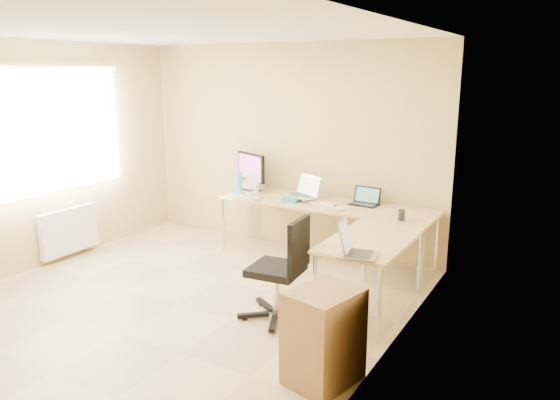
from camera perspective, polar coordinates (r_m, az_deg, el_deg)
The scene contains 25 objects.
floor at distance 5.49m, azimuth -10.97°, elevation -10.84°, with size 4.50×4.50×0.00m, color tan.
ceiling at distance 5.03m, azimuth -12.36°, elevation 17.29°, with size 4.50×4.50×0.00m, color white.
wall_back at distance 6.92m, azimuth 0.83°, elevation 5.69°, with size 4.50×4.50×0.00m, color tan.
wall_left at distance 6.67m, azimuth -25.30°, elevation 4.10°, with size 4.50×4.50×0.00m, color tan.
wall_right at distance 4.05m, azimuth 11.25°, elevation -0.22°, with size 4.50×4.50×0.00m, color tan.
desk_main at distance 6.45m, azimuth 4.70°, elevation -3.46°, with size 2.65×0.70×0.73m, color tan.
desk_return at distance 5.22m, azimuth 9.68°, elevation -7.77°, with size 0.70×1.30×0.73m, color tan.
monitor at distance 6.96m, azimuth -3.09°, elevation 3.03°, with size 0.58×0.19×0.50m, color black.
book_stack at distance 6.45m, azimuth 1.45°, elevation 0.15°, with size 0.20×0.27×0.04m, color #217667.
laptop_center at distance 6.44m, azimuth 2.42°, elevation 1.47°, with size 0.39×0.30×0.25m, color silver.
laptop_black at distance 6.28m, azimuth 8.99°, elevation 0.38°, with size 0.33×0.24×0.21m, color black.
keyboard at distance 6.31m, azimuth 4.24°, elevation -0.29°, with size 0.44×0.12×0.02m, color silver.
mouse at distance 6.03m, azimuth 6.50°, elevation -0.92°, with size 0.10×0.06×0.04m, color silver.
mug at distance 6.49m, azimuth -3.09°, elevation 0.43°, with size 0.10×0.10×0.09m, color beige.
cd_stack at distance 6.44m, azimuth -2.36°, elevation 0.08°, with size 0.14×0.14×0.03m, color white.
water_bottle at distance 6.75m, azimuth -4.40°, elevation 1.80°, with size 0.08×0.08×0.29m, color #5B9DD9.
papers at distance 6.65m, azimuth -5.14°, elevation 0.35°, with size 0.21×0.30×0.01m, color white.
white_box at distance 7.05m, azimuth -2.82°, elevation 1.46°, with size 0.23×0.17×0.08m, color white.
desk_fan at distance 6.86m, azimuth -2.61°, elevation 1.86°, with size 0.20×0.20×0.26m, color white.
black_cup at distance 5.71m, azimuth 12.84°, elevation -1.58°, with size 0.07×0.07×0.12m, color black.
laptop_return at distance 4.54m, azimuth 8.43°, elevation -4.43°, with size 0.29×0.37×0.25m, color #AFAEC0.
office_chair at distance 4.94m, azimuth -0.44°, elevation -7.13°, with size 0.59×0.59×0.99m, color black.
cabinet at distance 4.04m, azimuth 4.67°, elevation -14.28°, with size 0.42×0.52×0.71m, color brown.
radiator at distance 7.04m, azimuth -21.55°, elevation -3.04°, with size 0.09×0.80×0.55m, color white.
window at distance 6.83m, azimuth -22.53°, elevation 6.68°, with size 0.10×1.80×1.40m, color white.
Camera 1 is at (3.35, -3.73, 2.24)m, focal length 34.31 mm.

